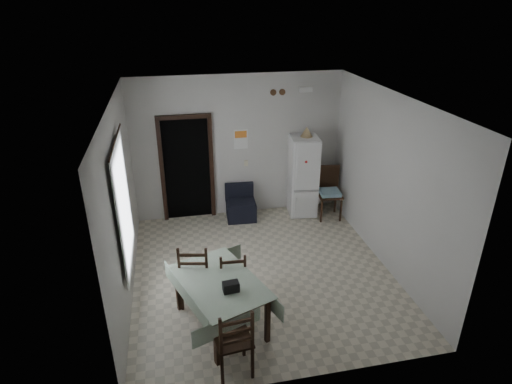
{
  "coord_description": "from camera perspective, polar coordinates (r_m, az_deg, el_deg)",
  "views": [
    {
      "loc": [
        -1.31,
        -5.82,
        4.24
      ],
      "look_at": [
        0.0,
        0.5,
        1.25
      ],
      "focal_mm": 30.0,
      "sensor_mm": 36.0,
      "label": 1
    }
  ],
  "objects": [
    {
      "name": "vent_right",
      "position": [
        8.52,
        3.52,
        13.17
      ],
      "size": [
        0.12,
        0.03,
        0.12
      ],
      "primitive_type": "cylinder",
      "rotation": [
        1.57,
        0.0,
        0.0
      ],
      "color": "brown",
      "rests_on": "ground"
    },
    {
      "name": "dining_chair_far_right",
      "position": [
        6.43,
        -3.14,
        -11.17
      ],
      "size": [
        0.42,
        0.42,
        0.92
      ],
      "primitive_type": null,
      "rotation": [
        0.0,
        0.0,
        3.07
      ],
      "color": "black",
      "rests_on": "ground"
    },
    {
      "name": "fridge",
      "position": [
        8.85,
        6.25,
        2.1
      ],
      "size": [
        0.6,
        0.6,
        1.68
      ],
      "primitive_type": null,
      "rotation": [
        0.0,
        0.0,
        -0.11
      ],
      "color": "white",
      "rests_on": "ground"
    },
    {
      "name": "calendar_image",
      "position": [
        8.54,
        -2.05,
        7.69
      ],
      "size": [
        0.24,
        0.01,
        0.14
      ],
      "primitive_type": "cube",
      "color": "orange",
      "rests_on": "ground"
    },
    {
      "name": "curtain",
      "position": [
        6.27,
        -17.22,
        -1.73
      ],
      "size": [
        0.02,
        1.45,
        1.85
      ],
      "primitive_type": "cube",
      "color": "white",
      "rests_on": "ground"
    },
    {
      "name": "curtain_rod",
      "position": [
        5.93,
        -18.27,
        6.52
      ],
      "size": [
        0.02,
        1.6,
        0.02
      ],
      "primitive_type": "cylinder",
      "rotation": [
        1.57,
        0.0,
        0.0
      ],
      "color": "black",
      "rests_on": "ground"
    },
    {
      "name": "vent_left",
      "position": [
        8.48,
        2.31,
        13.13
      ],
      "size": [
        0.12,
        0.03,
        0.12
      ],
      "primitive_type": "cylinder",
      "rotation": [
        1.57,
        0.0,
        0.0
      ],
      "color": "brown",
      "rests_on": "ground"
    },
    {
      "name": "calendar",
      "position": [
        8.58,
        -2.04,
        7.06
      ],
      "size": [
        0.28,
        0.02,
        0.4
      ],
      "primitive_type": "cube",
      "color": "white",
      "rests_on": "ground"
    },
    {
      "name": "wall_right",
      "position": [
        7.3,
        17.2,
        1.22
      ],
      "size": [
        0.02,
        4.5,
        2.9
      ],
      "primitive_type": null,
      "color": "beige",
      "rests_on": "ground"
    },
    {
      "name": "wall_left",
      "position": [
        6.5,
        -17.51,
        -1.79
      ],
      "size": [
        0.02,
        4.5,
        2.9
      ],
      "primitive_type": null,
      "color": "beige",
      "rests_on": "ground"
    },
    {
      "name": "wall_front",
      "position": [
        4.71,
        6.94,
        -11.62
      ],
      "size": [
        4.2,
        0.02,
        2.9
      ],
      "primitive_type": null,
      "color": "beige",
      "rests_on": "ground"
    },
    {
      "name": "dining_chair_near_head",
      "position": [
        5.4,
        -3.1,
        -18.91
      ],
      "size": [
        0.48,
        0.48,
        1.01
      ],
      "primitive_type": null,
      "rotation": [
        0.0,
        0.0,
        3.25
      ],
      "color": "black",
      "rests_on": "ground"
    },
    {
      "name": "dining_chair_far_left",
      "position": [
        6.46,
        -8.04,
        -10.52
      ],
      "size": [
        0.54,
        0.54,
        1.06
      ],
      "primitive_type": null,
      "rotation": [
        0.0,
        0.0,
        2.94
      ],
      "color": "black",
      "rests_on": "ground"
    },
    {
      "name": "ground",
      "position": [
        7.32,
        0.81,
        -10.55
      ],
      "size": [
        4.5,
        4.5,
        0.0
      ],
      "primitive_type": "plane",
      "color": "beige",
      "rests_on": "ground"
    },
    {
      "name": "black_bag",
      "position": [
        5.66,
        -3.37,
        -12.5
      ],
      "size": [
        0.22,
        0.14,
        0.14
      ],
      "primitive_type": "cube",
      "rotation": [
        0.0,
        0.0,
        0.09
      ],
      "color": "black",
      "rests_on": "dining_table"
    },
    {
      "name": "navy_seat",
      "position": [
        8.76,
        -2.01,
        -1.48
      ],
      "size": [
        0.62,
        0.6,
        0.71
      ],
      "primitive_type": null,
      "rotation": [
        0.0,
        0.0,
        -0.06
      ],
      "color": "black",
      "rests_on": "ground"
    },
    {
      "name": "dining_table",
      "position": [
        6.11,
        -4.77,
        -14.54
      ],
      "size": [
        1.38,
        1.66,
        0.74
      ],
      "primitive_type": null,
      "rotation": [
        0.0,
        0.0,
        0.36
      ],
      "color": "#97AA92",
      "rests_on": "ground"
    },
    {
      "name": "corner_chair",
      "position": [
        8.86,
        9.78,
        -0.2
      ],
      "size": [
        0.51,
        0.51,
        1.08
      ],
      "primitive_type": null,
      "rotation": [
        0.0,
        0.0,
        -0.09
      ],
      "color": "black",
      "rests_on": "ground"
    },
    {
      "name": "ceiling",
      "position": [
        6.11,
        0.97,
        12.2
      ],
      "size": [
        4.2,
        4.5,
        0.02
      ],
      "primitive_type": null,
      "color": "white",
      "rests_on": "ground"
    },
    {
      "name": "wall_back",
      "position": [
        8.64,
        -2.37,
        5.99
      ],
      "size": [
        4.2,
        0.02,
        2.9
      ],
      "primitive_type": null,
      "color": "beige",
      "rests_on": "ground"
    },
    {
      "name": "tan_cone",
      "position": [
        8.57,
        6.77,
        7.98
      ],
      "size": [
        0.25,
        0.25,
        0.2
      ],
      "primitive_type": "cone",
      "rotation": [
        0.0,
        0.0,
        0.04
      ],
      "color": "tan",
      "rests_on": "fridge"
    },
    {
      "name": "emergency_light",
      "position": [
        8.63,
        6.67,
        13.4
      ],
      "size": [
        0.25,
        0.07,
        0.09
      ],
      "primitive_type": "cube",
      "color": "white",
      "rests_on": "ground"
    },
    {
      "name": "doorway",
      "position": [
        8.87,
        -9.26,
        3.5
      ],
      "size": [
        1.06,
        0.52,
        2.22
      ],
      "color": "black",
      "rests_on": "ground"
    },
    {
      "name": "window_recess",
      "position": [
        6.29,
        -18.21,
        -1.81
      ],
      "size": [
        0.1,
        1.2,
        1.6
      ],
      "primitive_type": "cube",
      "color": "silver",
      "rests_on": "ground"
    },
    {
      "name": "light_switch",
      "position": [
        8.77,
        -1.35,
        3.87
      ],
      "size": [
        0.08,
        0.02,
        0.12
      ],
      "primitive_type": "cube",
      "color": "beige",
      "rests_on": "ground"
    }
  ]
}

